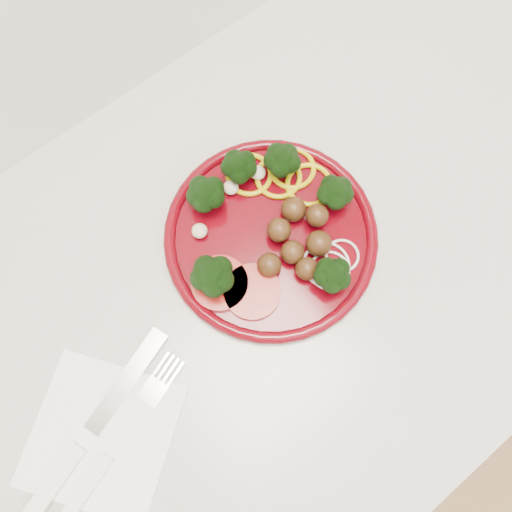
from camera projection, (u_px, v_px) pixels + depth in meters
counter at (283, 311)px, 1.02m from camera, size 2.40×0.60×0.90m
plate at (271, 229)px, 0.57m from camera, size 0.25×0.25×0.06m
napkin at (102, 435)px, 0.52m from camera, size 0.20×0.20×0.00m
knife at (76, 452)px, 0.51m from camera, size 0.23×0.09×0.01m
fork at (97, 473)px, 0.51m from camera, size 0.20×0.08×0.01m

